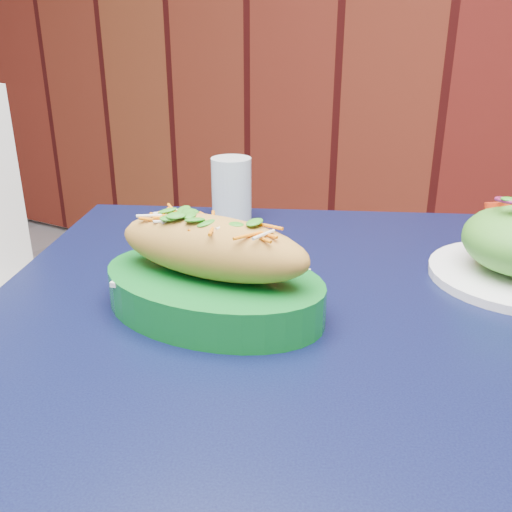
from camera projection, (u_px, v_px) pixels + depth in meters
The scene contains 3 objects.
cafe_table at pixel (302, 369), 0.73m from camera, with size 1.06×1.06×0.75m.
banh_mi_basket at pixel (213, 273), 0.67m from camera, with size 0.29×0.20×0.13m.
water_glass at pixel (232, 190), 0.98m from camera, with size 0.07×0.07×0.11m, color silver.
Camera 1 is at (0.44, 0.89, 1.07)m, focal length 40.00 mm.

